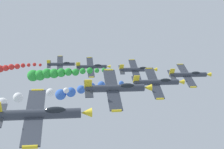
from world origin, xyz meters
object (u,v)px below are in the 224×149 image
at_px(airplane_left_outer, 92,67).
at_px(airplane_high_slot, 40,114).
at_px(airplane_trailing, 62,64).
at_px(airplane_lead, 189,75).
at_px(airplane_right_outer, 116,88).
at_px(airplane_right_inner, 157,82).
at_px(airplane_left_inner, 137,70).

bearing_deg(airplane_left_outer, airplane_high_slot, -10.38).
xyz_separation_m(airplane_trailing, airplane_high_slot, (67.91, -1.11, -0.66)).
height_order(airplane_left_outer, airplane_high_slot, airplane_left_outer).
bearing_deg(airplane_lead, airplane_right_outer, -43.87).
height_order(airplane_lead, airplane_right_inner, airplane_lead).
xyz_separation_m(airplane_lead, airplane_left_inner, (-10.89, -9.90, 0.40)).
xyz_separation_m(airplane_lead, airplane_right_outer, (21.87, -21.02, 0.56)).
bearing_deg(airplane_left_outer, airplane_left_inner, 42.31).
xyz_separation_m(airplane_lead, airplane_right_inner, (10.27, -10.96, -0.24)).
relative_size(airplane_left_inner, airplane_right_inner, 1.00).
bearing_deg(airplane_right_inner, airplane_high_slot, -40.58).
xyz_separation_m(airplane_left_inner, airplane_high_slot, (44.82, -21.33, -0.56)).
height_order(airplane_left_outer, airplane_trailing, airplane_trailing).
relative_size(airplane_left_outer, airplane_right_outer, 1.00).
bearing_deg(airplane_lead, airplane_trailing, -138.45).
distance_m(airplane_left_inner, airplane_right_inner, 21.19).
distance_m(airplane_left_inner, airplane_high_slot, 49.64).
distance_m(airplane_lead, airplane_left_outer, 30.94).
bearing_deg(airplane_left_outer, airplane_lead, 42.29).
relative_size(airplane_lead, airplane_left_outer, 1.00).
bearing_deg(airplane_lead, airplane_high_slot, -42.62).
distance_m(airplane_right_inner, airplane_trailing, 48.22).
bearing_deg(airplane_lead, airplane_left_outer, -137.71).
xyz_separation_m(airplane_lead, airplane_trailing, (-33.98, -30.12, 0.49)).
height_order(airplane_right_inner, airplane_left_outer, airplane_left_outer).
bearing_deg(airplane_trailing, airplane_left_outer, 39.99).
relative_size(airplane_trailing, airplane_high_slot, 1.00).
bearing_deg(airplane_right_outer, airplane_right_inner, 139.08).
bearing_deg(airplane_left_inner, airplane_right_inner, -2.88).
bearing_deg(airplane_right_inner, airplane_trailing, -156.59).
bearing_deg(airplane_high_slot, airplane_right_inner, 139.42).
relative_size(airplane_right_inner, airplane_right_outer, 1.00).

